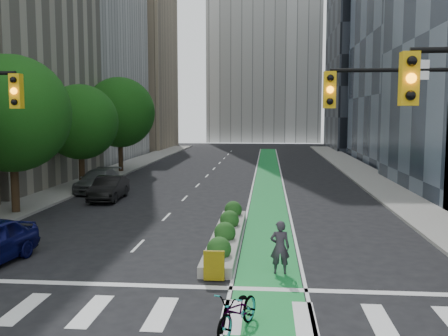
% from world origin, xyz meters
% --- Properties ---
extents(ground, '(160.00, 160.00, 0.00)m').
position_xyz_m(ground, '(0.00, 0.00, 0.00)').
color(ground, black).
rests_on(ground, ground).
extents(sidewalk_left, '(3.60, 90.00, 0.15)m').
position_xyz_m(sidewalk_left, '(-11.80, 25.00, 0.07)').
color(sidewalk_left, gray).
rests_on(sidewalk_left, ground).
extents(sidewalk_right, '(3.60, 90.00, 0.15)m').
position_xyz_m(sidewalk_right, '(11.80, 25.00, 0.07)').
color(sidewalk_right, gray).
rests_on(sidewalk_right, ground).
extents(bike_lane_paint, '(2.20, 70.00, 0.01)m').
position_xyz_m(bike_lane_paint, '(3.00, 30.00, 0.01)').
color(bike_lane_paint, '#198B39').
rests_on(bike_lane_paint, ground).
extents(building_tan_far, '(14.00, 16.00, 26.00)m').
position_xyz_m(building_tan_far, '(-20.00, 66.00, 13.00)').
color(building_tan_far, tan).
rests_on(building_tan_far, ground).
extents(building_dark_end, '(14.00, 18.00, 28.00)m').
position_xyz_m(building_dark_end, '(20.00, 68.00, 14.00)').
color(building_dark_end, black).
rests_on(building_dark_end, ground).
extents(tree_mid, '(6.40, 6.40, 8.78)m').
position_xyz_m(tree_mid, '(-11.00, 12.00, 5.57)').
color(tree_mid, black).
rests_on(tree_mid, ground).
extents(tree_midfar, '(5.60, 5.60, 7.76)m').
position_xyz_m(tree_midfar, '(-11.00, 22.00, 4.95)').
color(tree_midfar, black).
rests_on(tree_midfar, ground).
extents(tree_far, '(6.60, 6.60, 9.00)m').
position_xyz_m(tree_far, '(-11.00, 32.00, 5.69)').
color(tree_far, black).
rests_on(tree_far, ground).
extents(median_planter, '(1.20, 10.26, 1.10)m').
position_xyz_m(median_planter, '(1.20, 7.04, 0.37)').
color(median_planter, gray).
rests_on(median_planter, ground).
extents(bicycle, '(1.51, 2.27, 1.13)m').
position_xyz_m(bicycle, '(2.23, -2.00, 0.56)').
color(bicycle, gray).
rests_on(bicycle, ground).
extents(cyclist, '(0.70, 0.46, 1.89)m').
position_xyz_m(cyclist, '(3.40, 2.82, 0.95)').
color(cyclist, '#342E38').
rests_on(cyclist, ground).
extents(parked_car_left_mid, '(1.84, 4.73, 1.54)m').
position_xyz_m(parked_car_left_mid, '(-7.30, 16.96, 0.77)').
color(parked_car_left_mid, black).
rests_on(parked_car_left_mid, ground).
extents(parked_car_left_far, '(2.26, 5.44, 1.57)m').
position_xyz_m(parked_car_left_far, '(-9.20, 20.38, 0.79)').
color(parked_car_left_far, '#4E5153').
rests_on(parked_car_left_far, ground).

